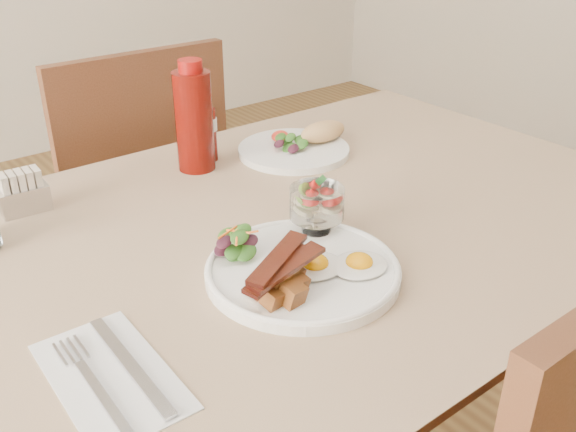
% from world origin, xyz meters
% --- Properties ---
extents(table, '(1.33, 0.88, 0.75)m').
position_xyz_m(table, '(0.00, 0.00, 0.66)').
color(table, brown).
rests_on(table, ground).
extents(chair_far, '(0.42, 0.42, 0.93)m').
position_xyz_m(chair_far, '(0.00, 0.66, 0.52)').
color(chair_far, brown).
rests_on(chair_far, ground).
extents(main_plate, '(0.28, 0.28, 0.02)m').
position_xyz_m(main_plate, '(-0.10, -0.14, 0.76)').
color(main_plate, white).
rests_on(main_plate, table).
extents(fried_eggs, '(0.14, 0.11, 0.02)m').
position_xyz_m(fried_eggs, '(-0.06, -0.17, 0.77)').
color(fried_eggs, white).
rests_on(fried_eggs, main_plate).
extents(bacon_potato_pile, '(0.13, 0.09, 0.05)m').
position_xyz_m(bacon_potato_pile, '(-0.16, -0.18, 0.79)').
color(bacon_potato_pile, brown).
rests_on(bacon_potato_pile, main_plate).
extents(side_salad, '(0.07, 0.07, 0.04)m').
position_xyz_m(side_salad, '(-0.15, -0.06, 0.79)').
color(side_salad, '#1E5416').
rests_on(side_salad, main_plate).
extents(fruit_cup, '(0.09, 0.09, 0.09)m').
position_xyz_m(fruit_cup, '(-0.01, -0.07, 0.82)').
color(fruit_cup, white).
rests_on(fruit_cup, main_plate).
extents(second_plate, '(0.25, 0.23, 0.06)m').
position_xyz_m(second_plate, '(0.20, 0.23, 0.77)').
color(second_plate, white).
rests_on(second_plate, table).
extents(ketchup_bottle, '(0.10, 0.10, 0.21)m').
position_xyz_m(ketchup_bottle, '(-0.01, 0.29, 0.85)').
color(ketchup_bottle, '#530904').
rests_on(ketchup_bottle, table).
extents(hot_sauce_bottle, '(0.04, 0.04, 0.13)m').
position_xyz_m(hot_sauce_bottle, '(0.03, 0.31, 0.81)').
color(hot_sauce_bottle, '#530904').
rests_on(hot_sauce_bottle, table).
extents(sugar_caddy, '(0.08, 0.05, 0.07)m').
position_xyz_m(sugar_caddy, '(-0.34, 0.31, 0.78)').
color(sugar_caddy, '#B9B9BE').
rests_on(sugar_caddy, table).
extents(napkin_cutlery, '(0.12, 0.22, 0.01)m').
position_xyz_m(napkin_cutlery, '(-0.40, -0.17, 0.75)').
color(napkin_cutlery, white).
rests_on(napkin_cutlery, table).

